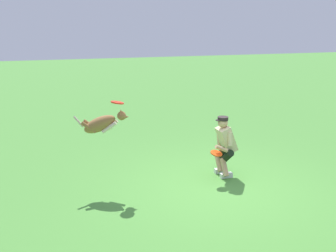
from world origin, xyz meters
TOP-DOWN VIEW (x-y plane):
  - ground_plane at (0.00, 0.00)m, footprint 60.00×60.00m
  - person at (-0.41, -0.61)m, footprint 0.57×0.64m
  - dog at (2.09, -0.80)m, footprint 1.03×0.48m
  - frisbee_flying at (1.81, -0.70)m, footprint 0.30×0.30m
  - frisbee_held at (-0.11, -0.36)m, footprint 0.33×0.33m

SIDE VIEW (x-z plane):
  - ground_plane at x=0.00m, z-range 0.00..0.00m
  - frisbee_held at x=-0.11m, z-range 0.56..0.66m
  - person at x=-0.41m, z-range 0.05..1.34m
  - dog at x=2.09m, z-range 1.04..1.57m
  - frisbee_flying at x=1.81m, z-range 1.67..1.75m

